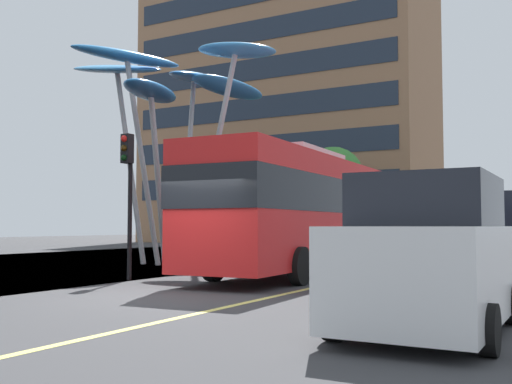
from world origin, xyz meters
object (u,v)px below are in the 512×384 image
Objects in this scene: leaf_sculpture at (175,86)px; traffic_light_island_mid at (271,192)px; car_parked_mid at (493,243)px; pedestrian at (259,248)px; red_bus at (297,207)px; car_parked_near at (429,258)px; no_entry_sign at (246,224)px; traffic_light_kerb_far at (221,187)px; traffic_light_kerb_near at (128,175)px.

traffic_light_island_mid is (2.84, 2.69, -4.09)m from leaf_sculpture.
pedestrian is at bearing 178.56° from car_parked_mid.
car_parked_near is at bearing -53.92° from red_bus.
no_entry_sign is at bearing 124.29° from pedestrian.
pedestrian is (2.54, -5.65, -2.02)m from traffic_light_island_mid.
leaf_sculpture is 16.77m from car_parked_near.
leaf_sculpture is at bearing 158.87° from traffic_light_kerb_far.
car_parked_near is at bearing -49.94° from no_entry_sign.
traffic_light_kerb_far is 2.66m from no_entry_sign.
traffic_light_kerb_far is 0.99× the size of traffic_light_island_mid.
leaf_sculpture reaches higher than traffic_light_kerb_far.
no_entry_sign reaches higher than pedestrian.
car_parked_near is at bearing -39.98° from leaf_sculpture.
leaf_sculpture is 2.22× the size of car_parked_near.
car_parked_mid is 2.41× the size of pedestrian.
traffic_light_island_mid is 15.83m from car_parked_near.
leaf_sculpture is 2.26× the size of traffic_light_island_mid.
leaf_sculpture reaches higher than red_bus.
traffic_light_island_mid is (-3.48, 4.94, 0.80)m from red_bus.
red_bus is 5.14m from no_entry_sign.
pedestrian is at bearing -28.86° from leaf_sculpture.
red_bus is at bearing -42.40° from no_entry_sign.
red_bus is at bearing 48.75° from traffic_light_kerb_near.
pedestrian is (2.51, -1.86, -2.00)m from traffic_light_kerb_far.
traffic_light_island_mid is 0.98× the size of car_parked_near.
traffic_light_kerb_far is at bearing 135.58° from car_parked_near.
traffic_light_kerb_far is 0.98× the size of car_parked_mid.
traffic_light_kerb_far is at bearing 167.44° from car_parked_mid.
traffic_light_kerb_near is at bearing 155.95° from car_parked_near.
no_entry_sign is at bearing 93.56° from traffic_light_kerb_near.
pedestrian is at bearing 52.27° from traffic_light_kerb_near.
traffic_light_island_mid is 1.71× the size of no_entry_sign.
car_parked_mid is (9.07, -2.02, -1.78)m from traffic_light_kerb_far.
traffic_light_kerb_far is at bearing -89.60° from traffic_light_island_mid.
pedestrian is (5.38, -2.96, -6.11)m from leaf_sculpture.
car_parked_near is at bearing -89.30° from car_parked_mid.
car_parked_mid is 10.36m from no_entry_sign.
traffic_light_kerb_near is 7.38m from no_entry_sign.
red_bus reaches higher than car_parked_near.
traffic_light_kerb_far is 9.46m from car_parked_mid.
no_entry_sign is (-9.48, 11.28, 0.52)m from car_parked_near.
traffic_light_kerb_near is 8.74m from traffic_light_island_mid.
traffic_light_kerb_near is at bearing -127.73° from pedestrian.
traffic_light_kerb_far is at bearing 161.64° from red_bus.
traffic_light_kerb_near reaches higher than traffic_light_island_mid.
red_bus is at bearing -19.63° from leaf_sculpture.
traffic_light_kerb_near reaches higher than car_parked_near.
car_parked_near is 1.74× the size of no_entry_sign.
car_parked_mid reaches higher than pedestrian.
car_parked_mid reaches higher than car_parked_near.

